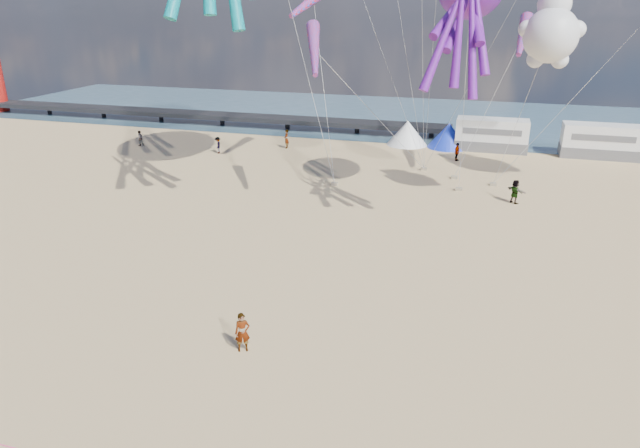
{
  "coord_description": "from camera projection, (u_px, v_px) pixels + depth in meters",
  "views": [
    {
      "loc": [
        5.4,
        -15.97,
        13.23
      ],
      "look_at": [
        -1.04,
        6.0,
        4.32
      ],
      "focal_mm": 32.0,
      "sensor_mm": 36.0,
      "label": 1
    }
  ],
  "objects": [
    {
      "name": "motorhome_0",
      "position": [
        492.0,
        135.0,
        54.14
      ],
      "size": [
        6.6,
        2.5,
        3.0
      ],
      "primitive_type": "cube",
      "color": "silver",
      "rests_on": "ground"
    },
    {
      "name": "sandbag_e",
      "position": [
        424.0,
        169.0,
        48.09
      ],
      "size": [
        0.5,
        0.35,
        0.22
      ],
      "primitive_type": "cube",
      "color": "gray",
      "rests_on": "ground"
    },
    {
      "name": "sandbag_b",
      "position": [
        459.0,
        189.0,
        42.91
      ],
      "size": [
        0.5,
        0.35,
        0.22
      ],
      "primitive_type": "cube",
      "color": "gray",
      "rests_on": "ground"
    },
    {
      "name": "kite_panda",
      "position": [
        551.0,
        35.0,
        34.23
      ],
      "size": [
        4.95,
        4.81,
        5.6
      ],
      "primitive_type": null,
      "rotation": [
        0.0,
        0.0,
        -0.33
      ],
      "color": "silver"
    },
    {
      "name": "sandbag_a",
      "position": [
        334.0,
        184.0,
        44.17
      ],
      "size": [
        0.5,
        0.35,
        0.22
      ],
      "primitive_type": "cube",
      "color": "gray",
      "rests_on": "ground"
    },
    {
      "name": "pier",
      "position": [
        191.0,
        114.0,
        66.82
      ],
      "size": [
        60.0,
        3.0,
        0.5
      ],
      "primitive_type": "cube",
      "color": "black",
      "rests_on": "ground"
    },
    {
      "name": "standing_person",
      "position": [
        242.0,
        332.0,
        22.93
      ],
      "size": [
        0.73,
        0.64,
        1.69
      ],
      "primitive_type": "imported",
      "rotation": [
        0.0,
        0.0,
        0.48
      ],
      "color": "tan",
      "rests_on": "ground"
    },
    {
      "name": "water",
      "position": [
        441.0,
        118.0,
        69.67
      ],
      "size": [
        120.0,
        120.0,
        0.0
      ],
      "primitive_type": "plane",
      "color": "#37576A",
      "rests_on": "ground"
    },
    {
      "name": "windsock_mid",
      "position": [
        523.0,
        36.0,
        40.79
      ],
      "size": [
        1.52,
        5.46,
        5.39
      ],
      "primitive_type": null,
      "rotation": [
        0.0,
        0.0,
        -0.1
      ],
      "color": "red"
    },
    {
      "name": "windsock_right",
      "position": [
        314.0,
        49.0,
        35.74
      ],
      "size": [
        2.62,
        5.53,
        5.54
      ],
      "primitive_type": null,
      "rotation": [
        0.0,
        0.0,
        0.32
      ],
      "color": "red"
    },
    {
      "name": "tent_white",
      "position": [
        407.0,
        133.0,
        56.35
      ],
      "size": [
        4.0,
        4.0,
        2.4
      ],
      "primitive_type": "cone",
      "color": "white",
      "rests_on": "ground"
    },
    {
      "name": "motorhome_1",
      "position": [
        600.0,
        141.0,
        51.65
      ],
      "size": [
        6.6,
        2.5,
        3.0
      ],
      "primitive_type": "cube",
      "color": "silver",
      "rests_on": "ground"
    },
    {
      "name": "beachgoer_3",
      "position": [
        457.0,
        152.0,
        50.74
      ],
      "size": [
        0.92,
        1.19,
        1.62
      ],
      "primitive_type": "imported",
      "rotation": [
        0.0,
        0.0,
        1.23
      ],
      "color": "#7F6659",
      "rests_on": "ground"
    },
    {
      "name": "sandbag_d",
      "position": [
        454.0,
        177.0,
        45.82
      ],
      "size": [
        0.5,
        0.35,
        0.22
      ],
      "primitive_type": "cube",
      "color": "gray",
      "rests_on": "ground"
    },
    {
      "name": "beachgoer_4",
      "position": [
        515.0,
        192.0,
        39.97
      ],
      "size": [
        1.01,
        0.99,
        1.7
      ],
      "primitive_type": "imported",
      "rotation": [
        0.0,
        0.0,
        2.37
      ],
      "color": "#7F6659",
      "rests_on": "ground"
    },
    {
      "name": "sandbag_c",
      "position": [
        493.0,
        184.0,
        44.09
      ],
      "size": [
        0.5,
        0.35,
        0.22
      ],
      "primitive_type": "cube",
      "color": "gray",
      "rests_on": "ground"
    },
    {
      "name": "beachgoer_2",
      "position": [
        218.0,
        145.0,
        53.32
      ],
      "size": [
        0.8,
        0.9,
        1.54
      ],
      "primitive_type": "imported",
      "rotation": [
        0.0,
        0.0,
        5.05
      ],
      "color": "#7F6659",
      "rests_on": "ground"
    },
    {
      "name": "beachgoer_1",
      "position": [
        140.0,
        138.0,
        56.1
      ],
      "size": [
        0.78,
        0.87,
        1.5
      ],
      "primitive_type": "imported",
      "rotation": [
        0.0,
        0.0,
        4.19
      ],
      "color": "#7F6659",
      "rests_on": "ground"
    },
    {
      "name": "ground",
      "position": [
        301.0,
        397.0,
        20.49
      ],
      "size": [
        120.0,
        120.0,
        0.0
      ],
      "primitive_type": "plane",
      "color": "tan",
      "rests_on": "ground"
    },
    {
      "name": "tent_blue",
      "position": [
        448.0,
        135.0,
        55.3
      ],
      "size": [
        4.0,
        4.0,
        2.4
      ],
      "primitive_type": "cone",
      "color": "#1933CC",
      "rests_on": "ground"
    },
    {
      "name": "beachgoer_5",
      "position": [
        286.0,
        139.0,
        55.16
      ],
      "size": [
        0.8,
        1.74,
        1.8
      ],
      "primitive_type": "imported",
      "rotation": [
        0.0,
        0.0,
        4.88
      ],
      "color": "#7F6659",
      "rests_on": "ground"
    }
  ]
}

